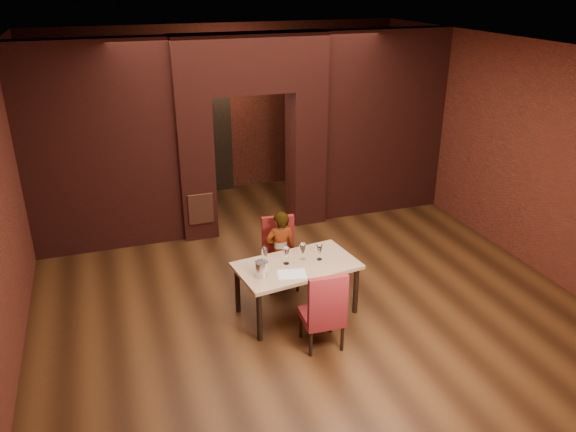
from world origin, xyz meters
name	(u,v)px	position (x,y,z in m)	size (l,w,h in m)	color
floor	(292,279)	(0.00, 0.00, 0.00)	(8.00, 8.00, 0.00)	#442611
ceiling	(292,48)	(0.00, 0.00, 3.20)	(7.00, 8.00, 0.04)	silver
wall_back	(224,110)	(0.00, 4.00, 1.60)	(7.00, 0.04, 3.20)	maroon
wall_front	(482,351)	(0.00, -4.00, 1.60)	(7.00, 0.04, 3.20)	maroon
wall_left	(0,207)	(-3.50, 0.00, 1.60)	(0.04, 8.00, 3.20)	maroon
wall_right	(511,149)	(3.50, 0.00, 1.60)	(0.04, 8.00, 3.20)	maroon
pillar_left	(195,168)	(-0.95, 2.00, 1.15)	(0.55, 0.55, 2.30)	maroon
pillar_right	(306,156)	(0.95, 2.00, 1.15)	(0.55, 0.55, 2.30)	maroon
lintel	(249,63)	(0.00, 2.00, 2.75)	(2.45, 0.55, 0.90)	maroon
wing_wall_left	(100,149)	(-2.36, 2.00, 1.60)	(2.27, 0.35, 3.20)	maroon
wing_wall_right	(381,124)	(2.36, 2.00, 1.60)	(2.27, 0.35, 3.20)	maroon
vent_panel	(201,209)	(-0.95, 1.71, 0.55)	(0.40, 0.03, 0.50)	#9B4A2D
rear_door	(206,140)	(-0.40, 3.94, 1.05)	(0.90, 0.08, 2.10)	black
rear_door_frame	(206,140)	(-0.40, 3.90, 1.05)	(1.02, 0.04, 2.22)	black
dining_table	(297,288)	(-0.22, -0.81, 0.35)	(1.49, 0.84, 0.70)	tan
chair_far	(281,255)	(-0.20, -0.12, 0.49)	(0.45, 0.45, 0.98)	maroon
chair_near	(322,307)	(-0.17, -1.53, 0.50)	(0.45, 0.45, 1.00)	maroon
person_seated	(280,251)	(-0.23, -0.18, 0.58)	(0.42, 0.28, 1.16)	beige
wine_glass_a	(286,256)	(-0.34, -0.75, 0.81)	(0.09, 0.09, 0.22)	white
wine_glass_b	(303,252)	(-0.11, -0.71, 0.80)	(0.09, 0.09, 0.22)	white
wine_glass_c	(319,252)	(0.09, -0.78, 0.80)	(0.08, 0.08, 0.20)	white
tasting_sheet	(292,274)	(-0.36, -1.03, 0.70)	(0.34, 0.25, 0.00)	silver
wine_bucket	(262,269)	(-0.72, -0.95, 0.79)	(0.16, 0.16, 0.19)	silver
water_bottle	(264,257)	(-0.62, -0.76, 0.84)	(0.07, 0.07, 0.29)	white
potted_plant	(313,261)	(0.34, 0.06, 0.21)	(0.38, 0.33, 0.42)	#31712C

